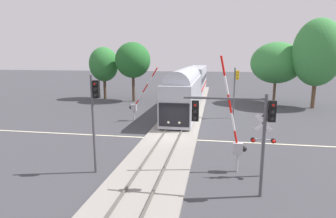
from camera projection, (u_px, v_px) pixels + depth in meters
name	position (u px, v px, depth m)	size (l,w,h in m)	color
ground_plane	(171.00, 139.00, 23.30)	(220.00, 220.00, 0.00)	#3D3D42
road_centre_stripe	(171.00, 139.00, 23.30)	(44.00, 0.20, 0.01)	beige
railway_track	(171.00, 138.00, 23.28)	(4.40, 80.00, 0.32)	gray
commuter_train	(192.00, 83.00, 42.58)	(3.04, 40.45, 5.16)	#B2B7C1
crossing_gate_near	(236.00, 137.00, 16.27)	(1.75, 0.40, 6.87)	#B7B7BC
crossing_signal_mast	(263.00, 138.00, 15.54)	(1.36, 0.44, 3.74)	#B2B2B7
crossing_gate_far	(136.00, 103.00, 29.55)	(3.16, 0.40, 5.72)	#B7B7BC
traffic_signal_median	(95.00, 109.00, 15.78)	(0.53, 0.38, 5.79)	#4C4C51
traffic_signal_near_right	(241.00, 120.00, 13.14)	(4.30, 0.38, 5.10)	#4C4C51
traffic_signal_far_side	(236.00, 85.00, 30.45)	(0.53, 0.38, 5.63)	#4C4C51
pine_left_background	(104.00, 64.00, 44.56)	(4.68, 4.68, 8.36)	#4C3828
maple_right_background	(318.00, 53.00, 35.95)	(6.22, 6.22, 11.71)	brown
oak_behind_train	(133.00, 60.00, 41.90)	(5.33, 5.33, 8.98)	#4C3828
oak_far_right	(276.00, 63.00, 40.16)	(7.28, 7.28, 8.91)	brown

